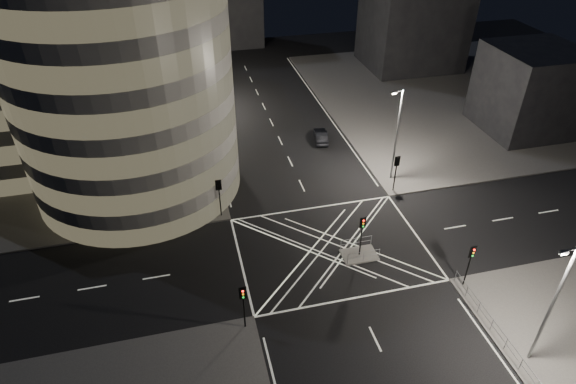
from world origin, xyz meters
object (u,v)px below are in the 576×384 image
object	(u,v)px
street_lamp_left_near	(204,140)
street_lamp_left_far	(190,74)
traffic_signal_nl	(243,300)
sedan	(321,136)
central_island	(359,255)
traffic_signal_fl	(219,191)
street_lamp_right_near	(552,303)
traffic_signal_fr	(396,167)
street_lamp_right_far	(396,133)
traffic_signal_island	(362,229)
traffic_signal_nr	(471,258)

from	to	relation	value
street_lamp_left_near	street_lamp_left_far	xyz separation A→B (m)	(0.00, 18.00, 0.00)
traffic_signal_nl	sedan	bearing A→B (deg)	62.13
central_island	traffic_signal_fl	world-z (taller)	traffic_signal_fl
traffic_signal_fl	sedan	distance (m)	18.16
traffic_signal_fl	street_lamp_right_near	bearing A→B (deg)	-48.76
traffic_signal_fr	street_lamp_right_far	bearing A→B (deg)	73.89
traffic_signal_fl	street_lamp_left_far	xyz separation A→B (m)	(-0.64, 23.20, 2.63)
traffic_signal_nl	street_lamp_left_near	distance (m)	18.99
traffic_signal_island	sedan	size ratio (longest dim) A/B	0.99
street_lamp_right_far	street_lamp_right_near	distance (m)	23.00
traffic_signal_nr	street_lamp_right_near	xyz separation A→B (m)	(0.64, -7.20, 2.63)
central_island	street_lamp_right_near	bearing A→B (deg)	-59.25
traffic_signal_nl	sedan	world-z (taller)	traffic_signal_nl
sedan	street_lamp_left_near	bearing A→B (deg)	35.45
traffic_signal_fl	street_lamp_left_near	size ratio (longest dim) A/B	0.40
traffic_signal_nl	sedan	xyz separation A→B (m)	(13.50, 25.53, -2.25)
traffic_signal_nl	street_lamp_right_near	xyz separation A→B (m)	(18.24, -7.20, 2.63)
traffic_signal_nl	traffic_signal_island	bearing A→B (deg)	26.14
central_island	traffic_signal_fl	distance (m)	13.91
traffic_signal_fr	street_lamp_right_near	size ratio (longest dim) A/B	0.40
traffic_signal_fr	street_lamp_left_far	size ratio (longest dim) A/B	0.40
traffic_signal_fl	street_lamp_left_far	bearing A→B (deg)	91.57
traffic_signal_fl	traffic_signal_fr	xyz separation A→B (m)	(17.60, 0.00, 0.00)
traffic_signal_nr	street_lamp_right_far	distance (m)	16.03
street_lamp_right_far	sedan	world-z (taller)	street_lamp_right_far
street_lamp_right_near	traffic_signal_island	bearing A→B (deg)	120.75
traffic_signal_fr	sedan	xyz separation A→B (m)	(-4.10, 11.93, -2.25)
traffic_signal_nl	traffic_signal_fl	bearing A→B (deg)	90.00
central_island	traffic_signal_island	distance (m)	2.84
street_lamp_right_far	traffic_signal_fr	bearing A→B (deg)	-106.11
street_lamp_right_near	street_lamp_right_far	bearing A→B (deg)	90.00
central_island	sedan	world-z (taller)	sedan
traffic_signal_nr	street_lamp_right_near	world-z (taller)	street_lamp_right_near
street_lamp_left_far	street_lamp_right_far	world-z (taller)	same
traffic_signal_fr	traffic_signal_nr	xyz separation A→B (m)	(0.00, -13.60, 0.00)
traffic_signal_nr	sedan	size ratio (longest dim) A/B	0.99
traffic_signal_nl	traffic_signal_fr	xyz separation A→B (m)	(17.60, 13.60, 0.00)
traffic_signal_fl	traffic_signal_fr	size ratio (longest dim) A/B	1.00
central_island	street_lamp_left_near	xyz separation A→B (m)	(-11.44, 13.50, 5.47)
central_island	street_lamp_right_near	world-z (taller)	street_lamp_right_near
central_island	street_lamp_left_far	world-z (taller)	street_lamp_left_far
traffic_signal_island	street_lamp_right_far	xyz separation A→B (m)	(7.44, 10.50, 2.63)
street_lamp_left_near	street_lamp_right_near	size ratio (longest dim) A/B	1.00
traffic_signal_fl	traffic_signal_fr	world-z (taller)	same
street_lamp_right_far	traffic_signal_nl	bearing A→B (deg)	-139.09
traffic_signal_fl	street_lamp_right_far	world-z (taller)	street_lamp_right_far
street_lamp_left_far	traffic_signal_fr	bearing A→B (deg)	-51.83
traffic_signal_nr	street_lamp_left_near	bearing A→B (deg)	134.13
traffic_signal_fr	street_lamp_right_far	distance (m)	3.48
traffic_signal_fl	street_lamp_left_near	bearing A→B (deg)	96.97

